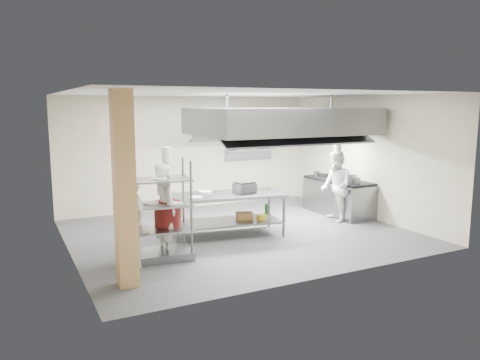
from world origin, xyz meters
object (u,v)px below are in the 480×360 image
chef_plating (133,223)px  griddle (245,188)px  pass_rack (157,210)px  chef_head (165,209)px  island (227,215)px  cooking_range (338,198)px  stockpot (351,178)px  chef_line (336,186)px

chef_plating → griddle: chef_plating is taller
pass_rack → chef_head: 0.26m
island → pass_rack: (-1.78, -0.84, 0.45)m
island → cooking_range: (3.41, 0.55, -0.04)m
island → griddle: bearing=2.6°
griddle → stockpot: (3.01, 0.10, -0.02)m
griddle → chef_plating: bearing=-167.6°
island → chef_plating: bearing=-146.5°
chef_head → chef_plating: size_ratio=1.12×
cooking_range → chef_line: bearing=-132.9°
chef_head → chef_plating: (-0.70, -0.35, -0.09)m
pass_rack → griddle: pass_rack is taller
island → chef_line: size_ratio=1.43×
griddle → pass_rack: bearing=-167.8°
stockpot → cooking_range: bearing=90.3°
pass_rack → chef_line: size_ratio=1.07×
chef_line → stockpot: 0.57m
stockpot → island: bearing=-179.1°
island → pass_rack: size_ratio=1.34×
chef_head → chef_plating: 0.79m
island → stockpot: bearing=9.9°
island → pass_rack: pass_rack is taller
cooking_range → stockpot: 0.76m
pass_rack → cooking_range: 5.39m
stockpot → chef_line: bearing=-170.3°
chef_head → stockpot: size_ratio=6.13×
chef_plating → stockpot: chef_plating is taller
pass_rack → griddle: (2.18, 0.80, 0.11)m
chef_plating → griddle: 2.86m
pass_rack → stockpot: bearing=16.6°
chef_line → chef_head: bearing=-64.0°
griddle → chef_line: bearing=-7.8°
pass_rack → chef_plating: (-0.50, -0.20, -0.12)m
griddle → stockpot: bearing=-6.1°
cooking_range → chef_head: 5.15m
pass_rack → cooking_range: bearing=21.7°
chef_plating → island: bearing=110.6°
stockpot → chef_plating: bearing=-169.1°
chef_line → griddle: size_ratio=3.98×
pass_rack → griddle: size_ratio=4.25×
griddle → stockpot: 3.01m
pass_rack → griddle: bearing=26.9°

